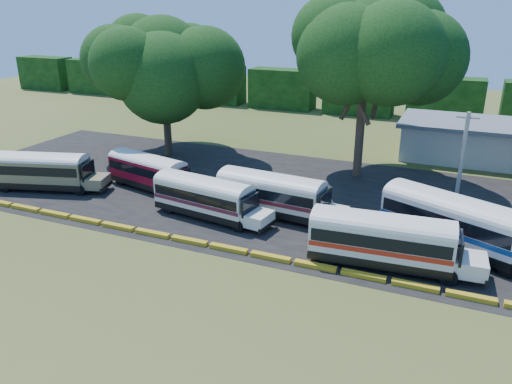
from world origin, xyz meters
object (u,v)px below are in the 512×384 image
at_px(bus_red, 149,170).
at_px(tree_west, 163,60).
at_px(bus_cream_west, 206,195).
at_px(bus_beige, 42,169).
at_px(bus_white_red, 385,238).

bearing_deg(bus_red, tree_west, 127.05).
height_order(bus_red, bus_cream_west, bus_cream_west).
height_order(bus_beige, bus_red, bus_beige).
bearing_deg(bus_red, bus_cream_west, -12.10).
bearing_deg(tree_west, bus_beige, -106.80).
relative_size(bus_beige, bus_red, 1.08).
height_order(bus_white_red, tree_west, tree_west).
distance_m(bus_cream_west, bus_white_red, 14.04).
bearing_deg(tree_west, bus_cream_west, -48.55).
xyz_separation_m(bus_beige, bus_cream_west, (16.05, 0.21, -0.12)).
relative_size(bus_cream_west, bus_white_red, 0.93).
bearing_deg(bus_cream_west, bus_white_red, -2.02).
bearing_deg(tree_west, bus_white_red, -31.85).
height_order(bus_cream_west, bus_white_red, bus_white_red).
height_order(bus_beige, bus_white_red, bus_white_red).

